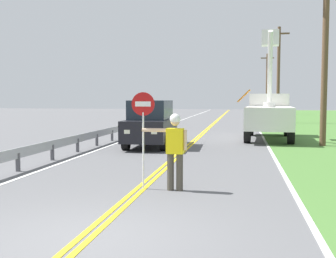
{
  "coord_description": "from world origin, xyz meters",
  "views": [
    {
      "loc": [
        2.38,
        -5.96,
        2.18
      ],
      "look_at": [
        0.05,
        7.09,
        1.2
      ],
      "focal_mm": 44.11,
      "sensor_mm": 36.0,
      "label": 1
    }
  ],
  "objects": [
    {
      "name": "centerline_yellow_right",
      "position": [
        0.09,
        20.0,
        0.01
      ],
      "size": [
        0.11,
        110.0,
        0.01
      ],
      "primitive_type": "cube",
      "color": "yellow",
      "rests_on": "ground"
    },
    {
      "name": "utility_bucket_truck",
      "position": [
        3.86,
        17.07,
        1.43
      ],
      "size": [
        3.01,
        6.93,
        5.82
      ],
      "color": "white",
      "rests_on": "ground"
    },
    {
      "name": "edge_line_left",
      "position": [
        -3.6,
        20.0,
        0.01
      ],
      "size": [
        0.12,
        110.0,
        0.01
      ],
      "primitive_type": "cube",
      "color": "silver",
      "rests_on": "ground"
    },
    {
      "name": "guardrail_left_shoulder",
      "position": [
        -4.2,
        15.59,
        0.52
      ],
      "size": [
        0.1,
        32.0,
        0.71
      ],
      "color": "#9EA0A3",
      "rests_on": "ground"
    },
    {
      "name": "ground_plane",
      "position": [
        0.0,
        0.0,
        0.0
      ],
      "size": [
        160.0,
        160.0,
        0.0
      ],
      "primitive_type": "plane",
      "color": "#5B5B5E"
    },
    {
      "name": "edge_line_right",
      "position": [
        3.6,
        20.0,
        0.01
      ],
      "size": [
        0.12,
        110.0,
        0.01
      ],
      "primitive_type": "cube",
      "color": "silver",
      "rests_on": "ground"
    },
    {
      "name": "utility_pole_far",
      "position": [
        5.82,
        53.14,
        4.38
      ],
      "size": [
        1.8,
        0.28,
        8.39
      ],
      "color": "brown",
      "rests_on": "ground"
    },
    {
      "name": "oncoming_suv_nearest",
      "position": [
        -1.66,
        12.28,
        1.06
      ],
      "size": [
        2.04,
        4.66,
        2.1
      ],
      "color": "black",
      "rests_on": "ground"
    },
    {
      "name": "utility_pole_near",
      "position": [
        6.09,
        13.95,
        3.97
      ],
      "size": [
        1.8,
        0.28,
        7.59
      ],
      "color": "brown",
      "rests_on": "ground"
    },
    {
      "name": "utility_pole_mid",
      "position": [
        5.61,
        32.49,
        4.47
      ],
      "size": [
        1.8,
        0.28,
        8.57
      ],
      "color": "brown",
      "rests_on": "ground"
    },
    {
      "name": "flagger_worker",
      "position": [
        0.84,
        3.59,
        1.05
      ],
      "size": [
        1.09,
        0.26,
        1.83
      ],
      "color": "#474238",
      "rests_on": "ground"
    },
    {
      "name": "stop_sign_paddle",
      "position": [
        0.07,
        3.62,
        1.71
      ],
      "size": [
        0.56,
        0.04,
        2.33
      ],
      "color": "silver",
      "rests_on": "ground"
    },
    {
      "name": "centerline_yellow_left",
      "position": [
        -0.09,
        20.0,
        0.01
      ],
      "size": [
        0.11,
        110.0,
        0.01
      ],
      "primitive_type": "cube",
      "color": "yellow",
      "rests_on": "ground"
    }
  ]
}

